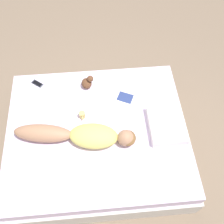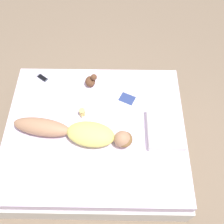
% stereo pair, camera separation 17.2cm
% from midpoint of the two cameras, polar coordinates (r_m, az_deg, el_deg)
% --- Properties ---
extents(ground_plane, '(12.00, 12.00, 0.00)m').
position_cam_midpoint_polar(ground_plane, '(3.63, -4.29, -7.91)').
color(ground_plane, '#7A6651').
extents(bed, '(1.89, 2.21, 0.55)m').
position_cam_midpoint_polar(bed, '(3.39, -4.58, -6.06)').
color(bed, beige).
rests_on(bed, ground_plane).
extents(person, '(0.45, 1.42, 0.20)m').
position_cam_midpoint_polar(person, '(3.02, -8.65, -5.11)').
color(person, '#A37556').
rests_on(person, bed).
extents(open_magazine, '(0.52, 0.44, 0.01)m').
position_cam_midpoint_polar(open_magazine, '(3.42, 2.03, 4.45)').
color(open_magazine, silver).
rests_on(open_magazine, bed).
extents(coffee_mug, '(0.11, 0.07, 0.09)m').
position_cam_midpoint_polar(coffee_mug, '(3.20, -8.04, -0.70)').
color(coffee_mug, tan).
rests_on(coffee_mug, bed).
extents(cell_phone, '(0.15, 0.17, 0.01)m').
position_cam_midpoint_polar(cell_phone, '(3.66, -17.26, 5.88)').
color(cell_phone, '#333842').
rests_on(cell_phone, bed).
extents(plush_toy, '(0.15, 0.16, 0.19)m').
position_cam_midpoint_polar(plush_toy, '(3.44, -6.84, 6.34)').
color(plush_toy, brown).
rests_on(plush_toy, bed).
extents(pillow, '(0.51, 0.41, 0.10)m').
position_cam_midpoint_polar(pillow, '(3.15, 10.29, -2.84)').
color(pillow, white).
rests_on(pillow, bed).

